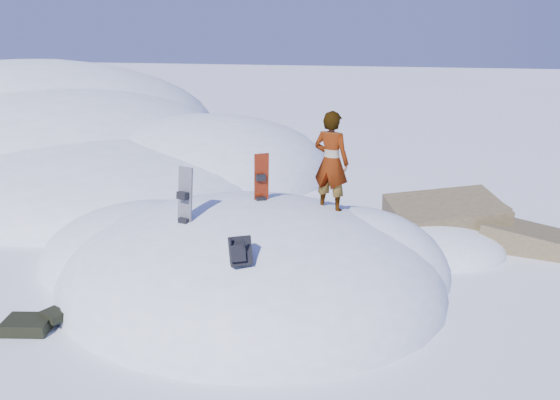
% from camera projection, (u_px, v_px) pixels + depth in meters
% --- Properties ---
extents(ground, '(120.00, 120.00, 0.00)m').
position_uv_depth(ground, '(250.00, 283.00, 9.94)').
color(ground, white).
rests_on(ground, ground).
extents(snow_mound, '(8.00, 6.00, 3.00)m').
position_uv_depth(snow_mound, '(244.00, 276.00, 10.20)').
color(snow_mound, white).
rests_on(snow_mound, ground).
extents(snow_ridge, '(21.50, 18.50, 6.40)m').
position_uv_depth(snow_ridge, '(60.00, 147.00, 21.27)').
color(snow_ridge, white).
rests_on(snow_ridge, ground).
extents(rock_outcrop, '(4.68, 4.41, 1.68)m').
position_uv_depth(rock_outcrop, '(450.00, 239.00, 11.97)').
color(rock_outcrop, brown).
rests_on(rock_outcrop, ground).
extents(snowboard_red, '(0.29, 0.26, 1.42)m').
position_uv_depth(snowboard_red, '(261.00, 191.00, 9.79)').
color(snowboard_red, red).
rests_on(snowboard_red, snow_mound).
extents(snowboard_dark, '(0.33, 0.28, 1.48)m').
position_uv_depth(snowboard_dark, '(184.00, 211.00, 8.94)').
color(snowboard_dark, black).
rests_on(snowboard_dark, snow_mound).
extents(backpack, '(0.43, 0.49, 0.51)m').
position_uv_depth(backpack, '(240.00, 251.00, 7.80)').
color(backpack, black).
rests_on(backpack, snow_mound).
extents(gear_pile, '(0.92, 0.71, 0.24)m').
position_uv_depth(gear_pile, '(32.00, 323.00, 8.35)').
color(gear_pile, black).
rests_on(gear_pile, ground).
extents(person, '(0.77, 0.63, 1.82)m').
position_uv_depth(person, '(331.00, 162.00, 9.63)').
color(person, slate).
rests_on(person, snow_mound).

